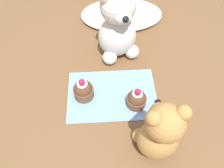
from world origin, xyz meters
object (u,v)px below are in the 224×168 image
at_px(teddy_bear_tan, 160,133).
at_px(cupcake_near_tan_bear, 137,99).
at_px(teddy_bear_cream, 118,27).
at_px(cupcake_near_cream_bear, 83,90).

height_order(teddy_bear_tan, cupcake_near_tan_bear, teddy_bear_tan).
bearing_deg(teddy_bear_cream, cupcake_near_tan_bear, -94.96).
xyz_separation_m(cupcake_near_cream_bear, cupcake_near_tan_bear, (0.15, -0.04, -0.00)).
bearing_deg(teddy_bear_tan, cupcake_near_tan_bear, -84.19).
bearing_deg(teddy_bear_tan, cupcake_near_cream_bear, -50.31).
height_order(teddy_bear_cream, teddy_bear_tan, teddy_bear_cream).
relative_size(teddy_bear_cream, teddy_bear_tan, 1.23).
bearing_deg(cupcake_near_tan_bear, cupcake_near_cream_bear, 166.09).
bearing_deg(teddy_bear_tan, teddy_bear_cream, -86.10).
bearing_deg(cupcake_near_cream_bear, teddy_bear_cream, 57.50).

